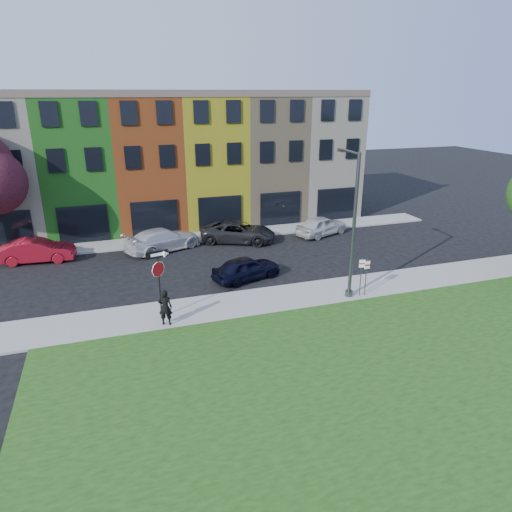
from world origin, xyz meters
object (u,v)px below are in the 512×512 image
object	(u,v)px
sedan_near	(246,268)
street_lamp	(352,226)
man	(165,307)
stop_sign	(158,271)

from	to	relation	value
sedan_near	street_lamp	xyz separation A→B (m)	(4.45, -3.93, 3.22)
man	stop_sign	bearing A→B (deg)	-64.42
sedan_near	man	bearing A→B (deg)	112.75
stop_sign	man	distance (m)	1.72
sedan_near	street_lamp	distance (m)	6.75
stop_sign	sedan_near	distance (m)	6.64
man	sedan_near	world-z (taller)	man
sedan_near	street_lamp	size ratio (longest dim) A/B	0.58
street_lamp	man	bearing A→B (deg)	-172.91
man	street_lamp	distance (m)	10.11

